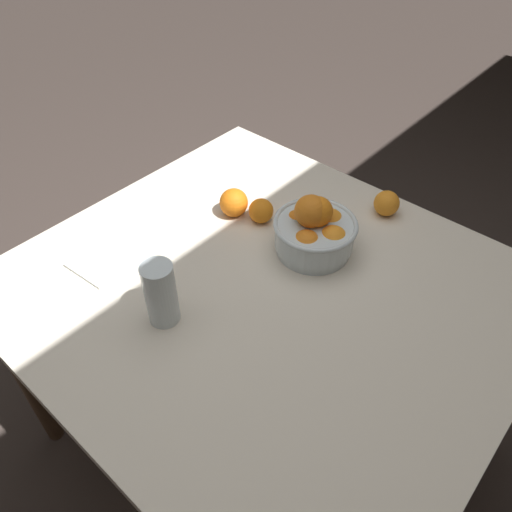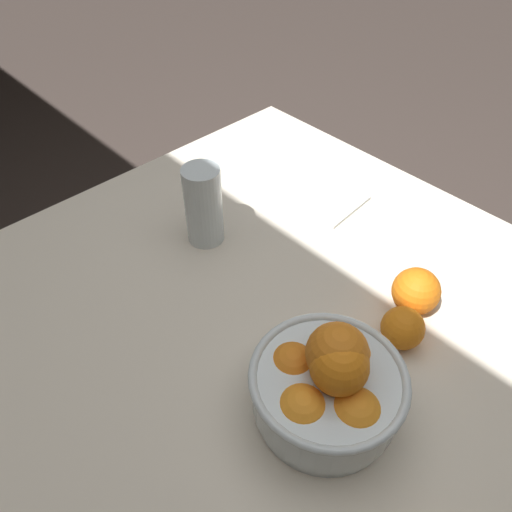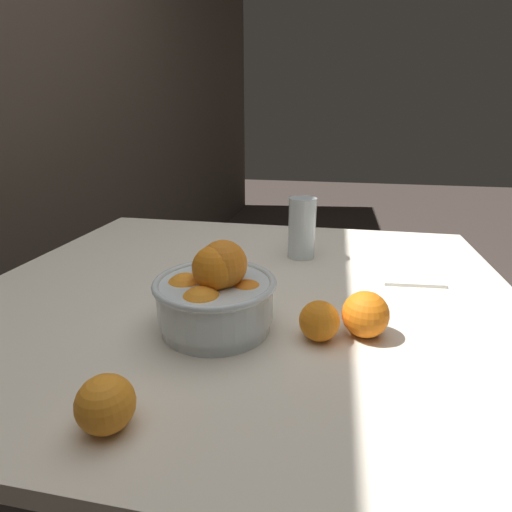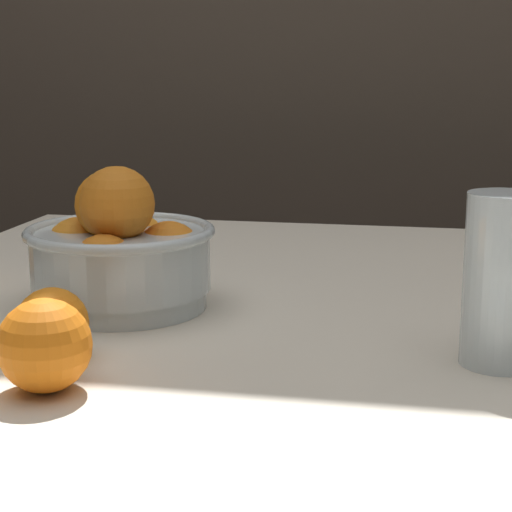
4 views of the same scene
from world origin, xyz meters
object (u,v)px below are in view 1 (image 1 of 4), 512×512
at_px(fruit_bowl, 315,231).
at_px(orange_loose_aside, 261,211).
at_px(orange_loose_front, 234,203).
at_px(orange_loose_near_bowl, 387,203).
at_px(juice_glass, 161,295).

relative_size(fruit_bowl, orange_loose_aside, 3.11).
bearing_deg(orange_loose_front, orange_loose_near_bowl, 131.77).
height_order(fruit_bowl, juice_glass, fruit_bowl).
height_order(juice_glass, orange_loose_front, juice_glass).
xyz_separation_m(orange_loose_front, orange_loose_aside, (-0.03, 0.08, -0.01)).
xyz_separation_m(orange_loose_near_bowl, orange_loose_aside, (0.25, -0.24, -0.00)).
relative_size(orange_loose_near_bowl, orange_loose_front, 0.89).
distance_m(orange_loose_front, orange_loose_aside, 0.08).
distance_m(fruit_bowl, orange_loose_aside, 0.18).
bearing_deg(orange_loose_aside, orange_loose_near_bowl, 136.67).
distance_m(juice_glass, orange_loose_near_bowl, 0.68).
bearing_deg(juice_glass, orange_loose_near_bowl, 165.20).
bearing_deg(orange_loose_front, orange_loose_aside, 110.00).
bearing_deg(fruit_bowl, orange_loose_near_bowl, 166.99).
xyz_separation_m(juice_glass, orange_loose_aside, (-0.40, -0.07, -0.04)).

